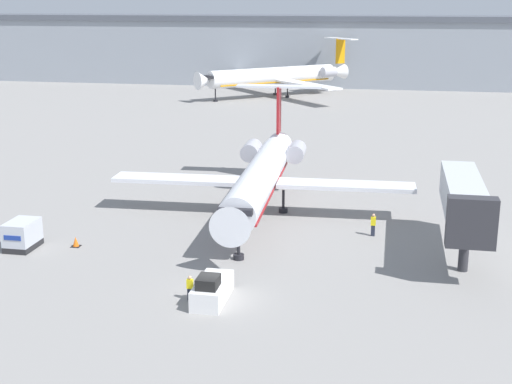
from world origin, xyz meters
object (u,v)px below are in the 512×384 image
at_px(airplane_main, 261,175).
at_px(traffic_cone_left, 76,242).
at_px(luggage_cart, 22,235).
at_px(pushback_tug, 212,289).
at_px(worker_near_tug, 190,287).
at_px(worker_by_wing, 373,224).
at_px(jet_bridge, 464,200).
at_px(airplane_parked_far_left, 277,76).

xyz_separation_m(airplane_main, traffic_cone_left, (-12.51, -11.35, -3.19)).
bearing_deg(luggage_cart, pushback_tug, -22.03).
height_order(airplane_main, pushback_tug, airplane_main).
bearing_deg(worker_near_tug, luggage_cart, 155.72).
bearing_deg(worker_by_wing, pushback_tug, -122.83).
bearing_deg(pushback_tug, airplane_main, 91.19).
xyz_separation_m(airplane_main, jet_bridge, (16.49, -8.26, 0.89)).
bearing_deg(luggage_cart, airplane_main, 37.51).
distance_m(airplane_main, jet_bridge, 18.46).
height_order(luggage_cart, airplane_parked_far_left, airplane_parked_far_left).
relative_size(luggage_cart, airplane_parked_far_left, 0.10).
bearing_deg(airplane_parked_far_left, traffic_cone_left, -90.80).
bearing_deg(worker_near_tug, traffic_cone_left, 144.97).
distance_m(luggage_cart, jet_bridge, 33.24).
height_order(airplane_parked_far_left, jet_bridge, airplane_parked_far_left).
height_order(airplane_main, jet_bridge, airplane_main).
xyz_separation_m(pushback_tug, airplane_parked_far_left, (-11.66, 97.26, 3.29)).
distance_m(worker_near_tug, jet_bridge, 21.06).
bearing_deg(worker_near_tug, pushback_tug, 5.77).
xyz_separation_m(traffic_cone_left, airplane_parked_far_left, (1.25, 89.34, 3.67)).
relative_size(worker_by_wing, airplane_parked_far_left, 0.06).
distance_m(luggage_cart, airplane_parked_far_left, 90.69).
height_order(airplane_main, luggage_cart, airplane_main).
distance_m(airplane_main, traffic_cone_left, 17.20).
height_order(luggage_cart, jet_bridge, jet_bridge).
relative_size(pushback_tug, worker_by_wing, 2.39).
xyz_separation_m(airplane_main, worker_by_wing, (10.00, -4.39, -2.57)).
relative_size(worker_near_tug, airplane_parked_far_left, 0.06).
distance_m(airplane_main, pushback_tug, 19.48).
relative_size(luggage_cart, jet_bridge, 0.22).
bearing_deg(jet_bridge, worker_near_tug, -147.49).
bearing_deg(traffic_cone_left, pushback_tug, -31.52).
height_order(airplane_main, worker_near_tug, airplane_main).
bearing_deg(worker_by_wing, airplane_parked_far_left, 104.47).
distance_m(airplane_main, worker_by_wing, 11.22).
height_order(pushback_tug, worker_near_tug, pushback_tug).
relative_size(traffic_cone_left, jet_bridge, 0.06).
bearing_deg(luggage_cart, worker_by_wing, 17.16).
bearing_deg(pushback_tug, traffic_cone_left, 148.48).
bearing_deg(airplane_parked_far_left, luggage_cart, -93.19).
xyz_separation_m(airplane_main, worker_near_tug, (-1.01, -19.42, -2.72)).
relative_size(luggage_cart, worker_near_tug, 1.80).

